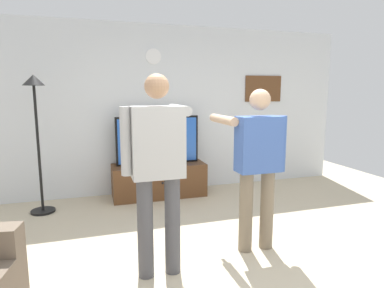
{
  "coord_description": "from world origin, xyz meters",
  "views": [
    {
      "loc": [
        -1.17,
        -2.38,
        1.65
      ],
      "look_at": [
        -0.05,
        1.2,
        1.05
      ],
      "focal_mm": 30.76,
      "sensor_mm": 36.0,
      "label": 1
    }
  ],
  "objects_px": {
    "tv_stand": "(159,180)",
    "floor_lamp": "(36,116)",
    "television": "(158,140)",
    "person_standing_nearer_lamp": "(158,163)",
    "person_standing_nearer_couch": "(257,160)",
    "framed_picture": "(263,89)",
    "wall_clock": "(153,56)"
  },
  "relations": [
    {
      "from": "tv_stand",
      "to": "floor_lamp",
      "type": "height_order",
      "value": "floor_lamp"
    },
    {
      "from": "television",
      "to": "person_standing_nearer_couch",
      "type": "bearing_deg",
      "value": -73.72
    },
    {
      "from": "tv_stand",
      "to": "person_standing_nearer_lamp",
      "type": "xyz_separation_m",
      "value": [
        -0.46,
        -2.22,
        0.77
      ]
    },
    {
      "from": "tv_stand",
      "to": "floor_lamp",
      "type": "relative_size",
      "value": 0.78
    },
    {
      "from": "television",
      "to": "wall_clock",
      "type": "bearing_deg",
      "value": 90.0
    },
    {
      "from": "television",
      "to": "tv_stand",
      "type": "bearing_deg",
      "value": -90.0
    },
    {
      "from": "tv_stand",
      "to": "television",
      "type": "distance_m",
      "value": 0.64
    },
    {
      "from": "framed_picture",
      "to": "person_standing_nearer_lamp",
      "type": "height_order",
      "value": "framed_picture"
    },
    {
      "from": "tv_stand",
      "to": "floor_lamp",
      "type": "distance_m",
      "value": 2.01
    },
    {
      "from": "television",
      "to": "person_standing_nearer_lamp",
      "type": "xyz_separation_m",
      "value": [
        -0.46,
        -2.27,
        0.14
      ]
    },
    {
      "from": "wall_clock",
      "to": "person_standing_nearer_couch",
      "type": "relative_size",
      "value": 0.14
    },
    {
      "from": "wall_clock",
      "to": "tv_stand",
      "type": "bearing_deg",
      "value": -90.0
    },
    {
      "from": "television",
      "to": "wall_clock",
      "type": "xyz_separation_m",
      "value": [
        0.0,
        0.24,
        1.3
      ]
    },
    {
      "from": "person_standing_nearer_couch",
      "to": "person_standing_nearer_lamp",
      "type": "bearing_deg",
      "value": -170.67
    },
    {
      "from": "television",
      "to": "wall_clock",
      "type": "height_order",
      "value": "wall_clock"
    },
    {
      "from": "television",
      "to": "person_standing_nearer_couch",
      "type": "height_order",
      "value": "person_standing_nearer_couch"
    },
    {
      "from": "person_standing_nearer_lamp",
      "to": "tv_stand",
      "type": "bearing_deg",
      "value": 78.35
    },
    {
      "from": "tv_stand",
      "to": "framed_picture",
      "type": "bearing_deg",
      "value": 8.54
    },
    {
      "from": "person_standing_nearer_lamp",
      "to": "person_standing_nearer_couch",
      "type": "bearing_deg",
      "value": 9.33
    },
    {
      "from": "framed_picture",
      "to": "person_standing_nearer_couch",
      "type": "relative_size",
      "value": 0.41
    },
    {
      "from": "tv_stand",
      "to": "wall_clock",
      "type": "distance_m",
      "value": 1.96
    },
    {
      "from": "floor_lamp",
      "to": "person_standing_nearer_lamp",
      "type": "distance_m",
      "value": 2.36
    },
    {
      "from": "framed_picture",
      "to": "television",
      "type": "bearing_deg",
      "value": -172.79
    },
    {
      "from": "television",
      "to": "person_standing_nearer_lamp",
      "type": "height_order",
      "value": "person_standing_nearer_lamp"
    },
    {
      "from": "television",
      "to": "person_standing_nearer_couch",
      "type": "relative_size",
      "value": 0.78
    },
    {
      "from": "wall_clock",
      "to": "person_standing_nearer_lamp",
      "type": "distance_m",
      "value": 2.8
    },
    {
      "from": "framed_picture",
      "to": "floor_lamp",
      "type": "relative_size",
      "value": 0.37
    },
    {
      "from": "wall_clock",
      "to": "floor_lamp",
      "type": "relative_size",
      "value": 0.13
    },
    {
      "from": "framed_picture",
      "to": "person_standing_nearer_lamp",
      "type": "distance_m",
      "value": 3.55
    },
    {
      "from": "tv_stand",
      "to": "framed_picture",
      "type": "distance_m",
      "value": 2.45
    },
    {
      "from": "tv_stand",
      "to": "television",
      "type": "xyz_separation_m",
      "value": [
        0.0,
        0.05,
        0.64
      ]
    },
    {
      "from": "television",
      "to": "person_standing_nearer_lamp",
      "type": "relative_size",
      "value": 0.72
    }
  ]
}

